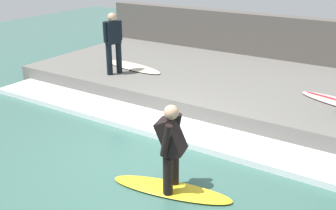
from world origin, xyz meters
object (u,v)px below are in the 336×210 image
object	(u,v)px
surfer_riding	(171,144)
surfer_waiting_far	(113,40)
surfboard_riding	(171,189)
surfboard_waiting_far	(133,67)

from	to	relation	value
surfer_riding	surfer_waiting_far	xyz separation A→B (m)	(3.13, 3.67, 0.49)
surfboard_riding	surfboard_waiting_far	distance (m)	5.26
surfer_riding	surfboard_waiting_far	world-z (taller)	surfer_riding
surfer_waiting_far	surfboard_waiting_far	size ratio (longest dim) A/B	0.76
surfer_riding	surfboard_waiting_far	distance (m)	5.25
surfer_riding	surfer_waiting_far	world-z (taller)	surfer_waiting_far
surfboard_riding	surfboard_waiting_far	size ratio (longest dim) A/B	0.96
surfer_riding	surfer_waiting_far	size ratio (longest dim) A/B	0.87
surfboard_riding	surfboard_waiting_far	bearing A→B (deg)	43.44
surfer_riding	surfer_waiting_far	bearing A→B (deg)	49.56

